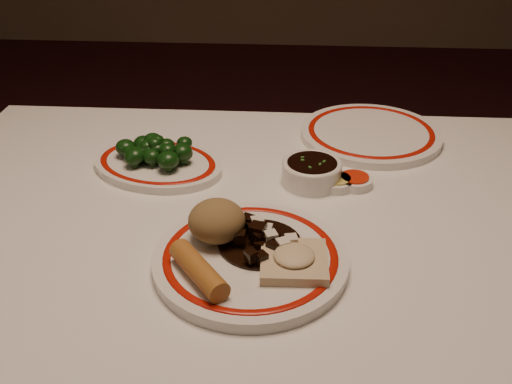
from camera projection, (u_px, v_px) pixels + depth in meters
The scene contains 12 objects.
dining_table at pixel (251, 268), 0.96m from camera, with size 1.20×0.90×0.75m.
main_plate at pixel (251, 259), 0.81m from camera, with size 0.28×0.28×0.02m.
rice_mound at pixel (217, 221), 0.83m from camera, with size 0.08×0.08×0.06m, color olive.
spring_roll at pixel (199, 270), 0.76m from camera, with size 0.03×0.03×0.11m, color #B06F2B.
fried_wonton at pixel (294, 260), 0.78m from camera, with size 0.09×0.09×0.03m.
stirfry_heap at pixel (259, 238), 0.83m from camera, with size 0.12×0.12×0.03m.
broccoli_plate at pixel (158, 164), 1.06m from camera, with size 0.30×0.28×0.02m.
broccoli_pile at pixel (154, 150), 1.05m from camera, with size 0.15×0.11×0.05m.
soy_bowl at pixel (312, 173), 1.01m from camera, with size 0.10×0.10×0.04m.
sweet_sour_dish at pixel (354, 181), 1.01m from camera, with size 0.06×0.06×0.02m.
mustard_dish at pixel (336, 182), 1.00m from camera, with size 0.06×0.06×0.02m.
far_plate at pixel (371, 133), 1.18m from camera, with size 0.30×0.30×0.02m.
Camera 1 is at (0.06, -0.75, 1.26)m, focal length 40.00 mm.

